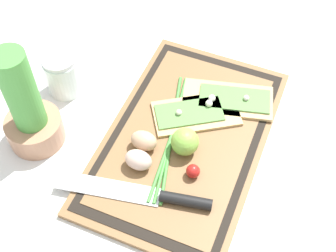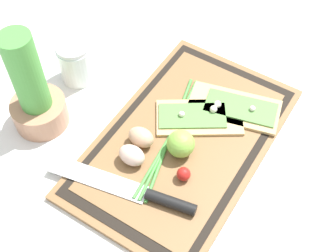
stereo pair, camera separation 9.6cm
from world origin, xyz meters
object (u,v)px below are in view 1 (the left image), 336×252
object	(u,v)px
pizza_slice_far	(194,113)
sauce_jar	(63,76)
cherry_tomato_red	(193,171)
knife	(159,196)
egg_brown	(144,141)
pizza_slice_near	(229,99)
herb_pot	(29,113)
egg_pink	(138,160)
lime	(185,142)

from	to	relation	value
pizza_slice_far	sauce_jar	xyz separation A→B (m)	(-0.03, 0.30, 0.02)
pizza_slice_far	cherry_tomato_red	size ratio (longest dim) A/B	7.37
knife	egg_brown	world-z (taller)	egg_brown
pizza_slice_near	egg_brown	distance (m)	0.22
herb_pot	cherry_tomato_red	bearing A→B (deg)	-84.66
egg_pink	sauce_jar	world-z (taller)	sauce_jar
knife	cherry_tomato_red	xyz separation A→B (m)	(0.07, -0.04, 0.01)
pizza_slice_near	sauce_jar	xyz separation A→B (m)	(-0.10, 0.36, 0.02)
pizza_slice_far	cherry_tomato_red	bearing A→B (deg)	-160.52
knife	cherry_tomato_red	distance (m)	0.08
pizza_slice_far	knife	size ratio (longest dim) A/B	0.67
egg_pink	pizza_slice_near	bearing A→B (deg)	-26.65
egg_pink	cherry_tomato_red	size ratio (longest dim) A/B	2.00
lime	pizza_slice_near	bearing A→B (deg)	-15.46
pizza_slice_far	sauce_jar	size ratio (longest dim) A/B	2.04
pizza_slice_near	sauce_jar	distance (m)	0.37
egg_brown	herb_pot	size ratio (longest dim) A/B	0.23
knife	herb_pot	xyz separation A→B (m)	(0.04, 0.30, 0.06)
pizza_slice_near	egg_brown	size ratio (longest dim) A/B	3.85
egg_brown	cherry_tomato_red	size ratio (longest dim) A/B	2.00
egg_pink	sauce_jar	size ratio (longest dim) A/B	0.55
lime	herb_pot	distance (m)	0.32
egg_pink	cherry_tomato_red	distance (m)	0.11
lime	cherry_tomato_red	size ratio (longest dim) A/B	2.04
pizza_slice_far	lime	distance (m)	0.10
egg_brown	sauce_jar	xyz separation A→B (m)	(0.09, 0.24, 0.01)
cherry_tomato_red	pizza_slice_near	bearing A→B (deg)	-2.02
lime	sauce_jar	bearing A→B (deg)	78.85
pizza_slice_near	herb_pot	world-z (taller)	herb_pot
egg_brown	knife	bearing A→B (deg)	-142.90
knife	herb_pot	bearing A→B (deg)	82.03
egg_pink	lime	distance (m)	0.10
cherry_tomato_red	sauce_jar	size ratio (longest dim) A/B	0.28
pizza_slice_far	knife	world-z (taller)	pizza_slice_far
pizza_slice_far	knife	bearing A→B (deg)	-177.71
knife	herb_pot	size ratio (longest dim) A/B	1.25
pizza_slice_near	egg_pink	size ratio (longest dim) A/B	3.85
egg_brown	herb_pot	world-z (taller)	herb_pot
pizza_slice_far	egg_pink	xyz separation A→B (m)	(-0.16, 0.06, 0.02)
egg_brown	lime	distance (m)	0.08
egg_brown	herb_pot	bearing A→B (deg)	104.39
egg_brown	egg_pink	bearing A→B (deg)	-169.23
knife	egg_brown	distance (m)	0.12
herb_pot	egg_brown	bearing A→B (deg)	-75.61
pizza_slice_near	egg_pink	distance (m)	0.26
herb_pot	lime	bearing A→B (deg)	-74.98
knife	cherry_tomato_red	size ratio (longest dim) A/B	11.02
egg_pink	pizza_slice_far	bearing A→B (deg)	-19.27
pizza_slice_near	pizza_slice_far	distance (m)	0.09
cherry_tomato_red	herb_pot	size ratio (longest dim) A/B	0.11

